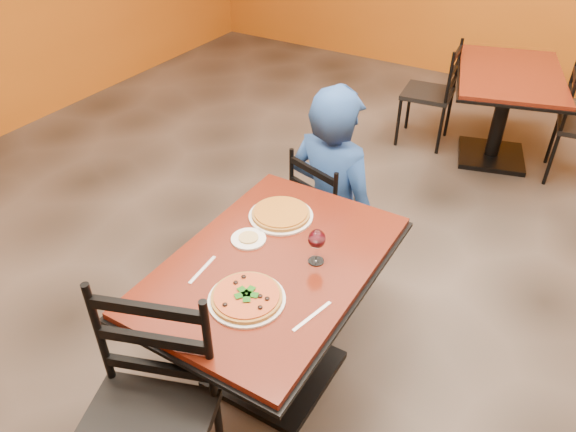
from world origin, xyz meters
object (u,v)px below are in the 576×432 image
Objects in this scene: chair_second_left at (428,94)px; pizza_main at (247,296)px; table_second at (505,96)px; chair_main_far at (332,212)px; pizza_far at (281,213)px; wine_glass at (317,245)px; plate_main at (247,299)px; diner at (333,181)px; plate_far at (281,216)px; side_plate at (249,239)px; table_main at (273,293)px.

pizza_main is at bearing -1.52° from chair_second_left.
table_second is at bearing 83.44° from pizza_main.
pizza_far is at bearing 107.60° from chair_main_far.
wine_glass is at bearing 70.60° from pizza_main.
chair_main_far is 1.93m from chair_second_left.
plate_main is 1.11× the size of pizza_far.
pizza_main is 0.38m from wine_glass.
chair_second_left is (-0.62, 0.00, -0.12)m from table_second.
chair_second_left is at bearing 94.91° from pizza_main.
chair_main_far is 0.70× the size of diner.
chair_second_left is 2.77m from wine_glass.
plate_far is at bearing 146.09° from wine_glass.
chair_second_left reaches higher than side_plate.
pizza_far is 0.37m from wine_glass.
plate_far is 1.94× the size of side_plate.
pizza_main is at bearing -96.56° from table_second.
plate_far is at bearing 90.00° from pizza_far.
pizza_main is 0.58m from plate_far.
pizza_far is at bearing 114.99° from table_main.
chair_main_far is at bearing 111.24° from wine_glass.
chair_main_far is 1.19m from plate_main.
pizza_main is 0.92× the size of plate_far.
plate_far is (0.03, -0.64, 0.16)m from diner.
side_plate is at bearing -175.57° from wine_glass.
diner reaches higher than wine_glass.
table_second is at bearing 78.07° from plate_far.
side_plate is (-0.21, 0.32, 0.00)m from plate_main.
pizza_far is (0.03, -0.64, 0.18)m from diner.
table_main is 0.38m from plate_far.
pizza_far reaches higher than table_second.
table_second is 2.57m from plate_far.
chair_second_left reaches higher than plate_far.
chair_second_left reaches higher than table_second.
plate_main is (-0.35, -3.06, 0.20)m from table_second.
plate_main is 1.94× the size of side_plate.
pizza_far is at bearing 146.09° from wine_glass.
diner reaches higher than pizza_main.
chair_main_far is (-0.14, 0.88, -0.14)m from table_main.
diner is 1.22m from pizza_main.
chair_second_left is at bearing -80.70° from diner.
chair_second_left is 1.88m from diner.
wine_glass reaches higher than table_second.
chair_main_far is 2.99× the size of pizza_far.
table_second is 2.58m from pizza_far.
side_plate is (-0.03, -0.23, -0.02)m from pizza_far.
diner reaches higher than plate_far.
diner is 0.94m from wine_glass.
plate_main is at bearing -56.80° from side_plate.
plate_main is at bearing -80.94° from table_main.
chair_main_far reaches higher than plate_far.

